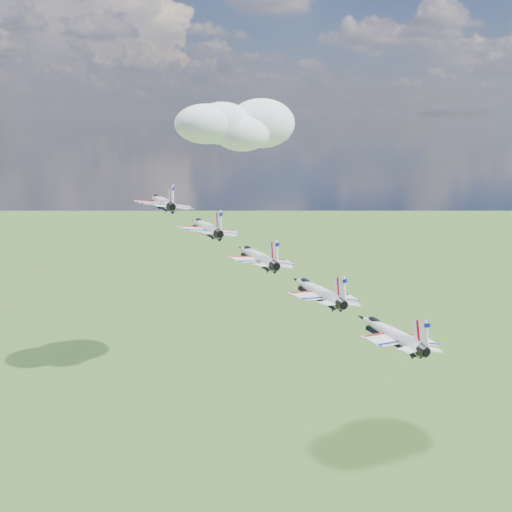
{
  "coord_description": "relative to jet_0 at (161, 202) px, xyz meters",
  "views": [
    {
      "loc": [
        -10.56,
        -64.36,
        165.36
      ],
      "look_at": [
        1.35,
        16.29,
        144.98
      ],
      "focal_mm": 40.0,
      "sensor_mm": 36.0,
      "label": 1
    }
  ],
  "objects": [
    {
      "name": "jet_0",
      "position": [
        0.0,
        0.0,
        0.0
      ],
      "size": [
        13.4,
        16.06,
        5.62
      ],
      "primitive_type": null,
      "rotation": [
        0.0,
        0.17,
        0.29
      ],
      "color": "silver"
    },
    {
      "name": "jet_2",
      "position": [
        13.86,
        -18.15,
        -5.7
      ],
      "size": [
        13.4,
        16.06,
        5.62
      ],
      "primitive_type": null,
      "rotation": [
        0.0,
        0.17,
        0.29
      ],
      "color": "white"
    },
    {
      "name": "cloud_far",
      "position": [
        37.5,
        213.63,
        7.18
      ],
      "size": [
        57.49,
        45.17,
        22.59
      ],
      "primitive_type": "ellipsoid",
      "color": "white"
    },
    {
      "name": "jet_1",
      "position": [
        6.93,
        -9.08,
        -2.85
      ],
      "size": [
        13.4,
        16.06,
        5.62
      ],
      "primitive_type": null,
      "rotation": [
        0.0,
        0.17,
        0.29
      ],
      "color": "white"
    },
    {
      "name": "jet_3",
      "position": [
        20.79,
        -27.23,
        -8.54
      ],
      "size": [
        13.4,
        16.06,
        5.62
      ],
      "primitive_type": null,
      "rotation": [
        0.0,
        0.17,
        0.29
      ],
      "color": "white"
    },
    {
      "name": "jet_4",
      "position": [
        27.72,
        -36.31,
        -11.39
      ],
      "size": [
        13.4,
        16.06,
        5.62
      ],
      "primitive_type": null,
      "rotation": [
        0.0,
        0.17,
        0.29
      ],
      "color": "white"
    }
  ]
}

